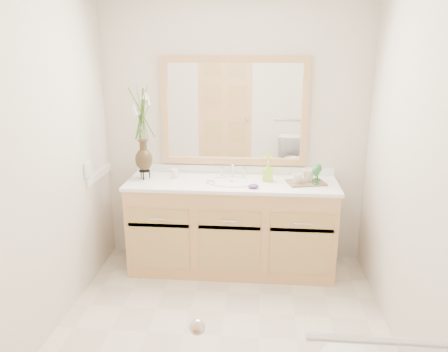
# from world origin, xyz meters

# --- Properties ---
(floor) EXTENTS (2.60, 2.60, 0.00)m
(floor) POSITION_xyz_m (0.00, 0.00, 0.00)
(floor) COLOR silver
(floor) RESTS_ON ground
(wall_back) EXTENTS (2.40, 0.02, 2.40)m
(wall_back) POSITION_xyz_m (0.00, 1.30, 1.20)
(wall_back) COLOR beige
(wall_back) RESTS_ON floor
(wall_front) EXTENTS (2.40, 0.02, 2.40)m
(wall_front) POSITION_xyz_m (0.00, -1.30, 1.20)
(wall_front) COLOR beige
(wall_front) RESTS_ON floor
(wall_left) EXTENTS (0.02, 2.60, 2.40)m
(wall_left) POSITION_xyz_m (-1.20, 0.00, 1.20)
(wall_left) COLOR beige
(wall_left) RESTS_ON floor
(wall_right) EXTENTS (0.02, 2.60, 2.40)m
(wall_right) POSITION_xyz_m (1.20, 0.00, 1.20)
(wall_right) COLOR beige
(wall_right) RESTS_ON floor
(vanity) EXTENTS (1.80, 0.55, 0.80)m
(vanity) POSITION_xyz_m (0.00, 1.01, 0.40)
(vanity) COLOR tan
(vanity) RESTS_ON floor
(counter) EXTENTS (1.84, 0.57, 0.03)m
(counter) POSITION_xyz_m (0.00, 1.01, 0.82)
(counter) COLOR white
(counter) RESTS_ON vanity
(sink) EXTENTS (0.38, 0.34, 0.23)m
(sink) POSITION_xyz_m (0.00, 1.00, 0.78)
(sink) COLOR white
(sink) RESTS_ON counter
(mirror) EXTENTS (1.32, 0.04, 0.97)m
(mirror) POSITION_xyz_m (0.00, 1.28, 1.41)
(mirror) COLOR white
(mirror) RESTS_ON wall_back
(switch_plate) EXTENTS (0.02, 0.12, 0.12)m
(switch_plate) POSITION_xyz_m (-1.19, 0.76, 0.98)
(switch_plate) COLOR white
(switch_plate) RESTS_ON wall_left
(door) EXTENTS (0.80, 0.03, 2.00)m
(door) POSITION_xyz_m (-0.30, -1.29, 1.00)
(door) COLOR tan
(door) RESTS_ON floor
(grab_bar) EXTENTS (0.55, 0.03, 0.03)m
(grab_bar) POSITION_xyz_m (0.70, -1.27, 0.95)
(grab_bar) COLOR silver
(grab_bar) RESTS_ON wall_front
(flower_vase) EXTENTS (0.18, 0.18, 0.74)m
(flower_vase) POSITION_xyz_m (-0.78, 1.04, 1.33)
(flower_vase) COLOR black
(flower_vase) RESTS_ON counter
(tumbler) EXTENTS (0.06, 0.06, 0.08)m
(tumbler) POSITION_xyz_m (-0.52, 1.08, 0.87)
(tumbler) COLOR silver
(tumbler) RESTS_ON counter
(soap_dish) EXTENTS (0.09, 0.09, 0.03)m
(soap_dish) POSITION_xyz_m (-0.18, 0.97, 0.84)
(soap_dish) COLOR silver
(soap_dish) RESTS_ON counter
(soap_bottle) EXTENTS (0.09, 0.09, 0.16)m
(soap_bottle) POSITION_xyz_m (0.32, 1.06, 0.91)
(soap_bottle) COLOR #A0E736
(soap_bottle) RESTS_ON counter
(purple_dish) EXTENTS (0.10, 0.08, 0.03)m
(purple_dish) POSITION_xyz_m (0.19, 0.84, 0.85)
(purple_dish) COLOR #542674
(purple_dish) RESTS_ON counter
(tray) EXTENTS (0.35, 0.28, 0.02)m
(tray) POSITION_xyz_m (0.64, 1.01, 0.84)
(tray) COLOR brown
(tray) RESTS_ON counter
(mug_left) EXTENTS (0.09, 0.09, 0.09)m
(mug_left) POSITION_xyz_m (0.56, 0.98, 0.89)
(mug_left) COLOR silver
(mug_left) RESTS_ON tray
(mug_right) EXTENTS (0.15, 0.15, 0.11)m
(mug_right) POSITION_xyz_m (0.66, 1.05, 0.90)
(mug_right) COLOR silver
(mug_right) RESTS_ON tray
(goblet_front) EXTENTS (0.07, 0.07, 0.15)m
(goblet_front) POSITION_xyz_m (0.72, 0.96, 0.95)
(goblet_front) COLOR #22682C
(goblet_front) RESTS_ON tray
(goblet_back) EXTENTS (0.06, 0.06, 0.14)m
(goblet_back) POSITION_xyz_m (0.75, 1.07, 0.94)
(goblet_back) COLOR #22682C
(goblet_back) RESTS_ON tray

